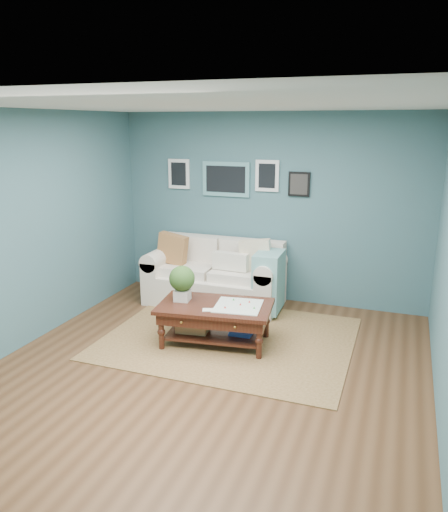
% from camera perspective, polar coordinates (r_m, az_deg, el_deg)
% --- Properties ---
extents(room_shell, '(5.00, 5.02, 2.70)m').
position_cam_1_polar(room_shell, '(4.95, -2.27, 1.15)').
color(room_shell, brown).
rests_on(room_shell, ground).
extents(area_rug, '(2.91, 2.33, 0.01)m').
position_cam_1_polar(area_rug, '(6.16, 0.59, -9.34)').
color(area_rug, brown).
rests_on(area_rug, ground).
extents(loveseat, '(1.98, 0.90, 1.02)m').
position_cam_1_polar(loveseat, '(7.17, -0.36, -2.29)').
color(loveseat, '#EFE3CB').
rests_on(loveseat, ground).
extents(coffee_table, '(1.40, 0.93, 0.92)m').
position_cam_1_polar(coffee_table, '(5.90, -1.66, -6.25)').
color(coffee_table, black).
rests_on(coffee_table, ground).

